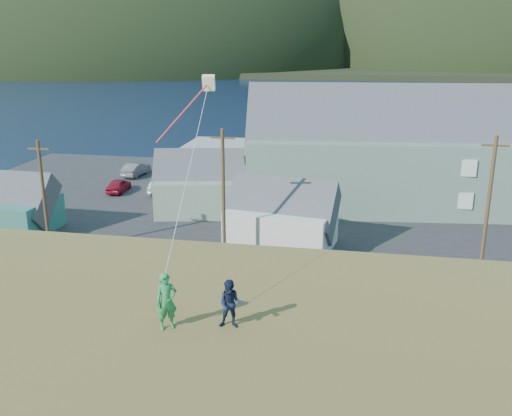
{
  "coord_description": "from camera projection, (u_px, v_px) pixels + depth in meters",
  "views": [
    {
      "loc": [
        4.74,
        -33.92,
        15.43
      ],
      "look_at": [
        0.78,
        -12.57,
        8.8
      ],
      "focal_mm": 40.0,
      "sensor_mm": 36.0,
      "label": 1
    }
  ],
  "objects": [
    {
      "name": "kite_flyer_navy",
      "position": [
        230.0,
        304.0,
        16.52
      ],
      "size": [
        0.76,
        0.62,
        1.48
      ],
      "primitive_type": "imported",
      "rotation": [
        0.0,
        0.0,
        0.08
      ],
      "color": "#151F3C",
      "rests_on": "hillside"
    },
    {
      "name": "shed_white",
      "position": [
        282.0,
        217.0,
        42.26
      ],
      "size": [
        8.71,
        6.45,
        6.37
      ],
      "rotation": [
        0.0,
        0.0,
        -0.16
      ],
      "color": "silver",
      "rests_on": "waterfront_lot"
    },
    {
      "name": "grass_strip",
      "position": [
        275.0,
        293.0,
        35.33
      ],
      "size": [
        110.0,
        8.0,
        0.1
      ],
      "primitive_type": "cube",
      "color": "#4C3D19",
      "rests_on": "ground"
    },
    {
      "name": "kite_rig",
      "position": [
        204.0,
        89.0,
        20.65
      ],
      "size": [
        0.88,
        3.45,
        8.02
      ],
      "color": "#FFE7C2",
      "rests_on": "ground"
    },
    {
      "name": "wharf",
      "position": [
        278.0,
        152.0,
        75.75
      ],
      "size": [
        26.0,
        14.0,
        0.9
      ],
      "primitive_type": "cube",
      "color": "gray",
      "rests_on": "ground"
    },
    {
      "name": "shed_palegreen_far",
      "position": [
        297.0,
        163.0,
        58.57
      ],
      "size": [
        11.36,
        7.62,
        7.08
      ],
      "rotation": [
        0.0,
        0.0,
        -0.17
      ],
      "color": "slate",
      "rests_on": "waterfront_lot"
    },
    {
      "name": "shed_palegreen_near",
      "position": [
        208.0,
        185.0,
        50.81
      ],
      "size": [
        10.41,
        7.65,
        6.85
      ],
      "rotation": [
        0.0,
        0.0,
        0.2
      ],
      "color": "slate",
      "rests_on": "waterfront_lot"
    },
    {
      "name": "far_hills",
      "position": [
        426.0,
        61.0,
        293.15
      ],
      "size": [
        760.0,
        265.0,
        143.0
      ],
      "color": "black",
      "rests_on": "ground"
    },
    {
      "name": "utility_poles",
      "position": [
        251.0,
        204.0,
        37.64
      ],
      "size": [
        30.0,
        0.24,
        9.59
      ],
      "color": "#47331E",
      "rests_on": "waterfront_lot"
    },
    {
      "name": "parked_cars",
      "position": [
        223.0,
        182.0,
        58.49
      ],
      "size": [
        23.79,
        13.44,
        1.56
      ],
      "color": "slate",
      "rests_on": "waterfront_lot"
    },
    {
      "name": "waterfront_lot",
      "position": [
        305.0,
        206.0,
        53.2
      ],
      "size": [
        72.0,
        36.0,
        0.12
      ],
      "primitive_type": "cube",
      "color": "#28282B",
      "rests_on": "ground"
    },
    {
      "name": "lodge",
      "position": [
        459.0,
        152.0,
        51.73
      ],
      "size": [
        39.41,
        14.99,
        13.52
      ],
      "rotation": [
        0.0,
        0.0,
        0.11
      ],
      "color": "slate",
      "rests_on": "waterfront_lot"
    },
    {
      "name": "shed_teal",
      "position": [
        6.0,
        206.0,
        45.69
      ],
      "size": [
        7.77,
        5.55,
        5.99
      ],
      "rotation": [
        0.0,
        0.0,
        -0.03
      ],
      "color": "#2F6E63",
      "rests_on": "waterfront_lot"
    },
    {
      "name": "kite_flyer_green",
      "position": [
        167.0,
        301.0,
        16.42
      ],
      "size": [
        0.75,
        0.69,
        1.71
      ],
      "primitive_type": "imported",
      "rotation": [
        0.0,
        0.0,
        0.6
      ],
      "color": "#248541",
      "rests_on": "hillside"
    },
    {
      "name": "ground",
      "position": [
        279.0,
        281.0,
        37.23
      ],
      "size": [
        900.0,
        900.0,
        0.0
      ],
      "primitive_type": "plane",
      "color": "#0A1638",
      "rests_on": "ground"
    },
    {
      "name": "far_shore",
      "position": [
        357.0,
        59.0,
        347.24
      ],
      "size": [
        900.0,
        320.0,
        2.0
      ],
      "primitive_type": "cube",
      "color": "black",
      "rests_on": "ground"
    }
  ]
}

